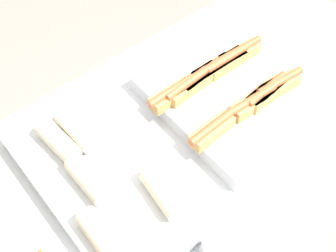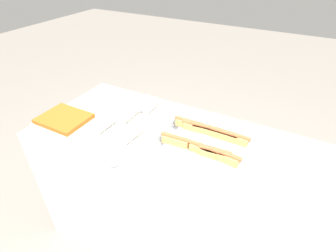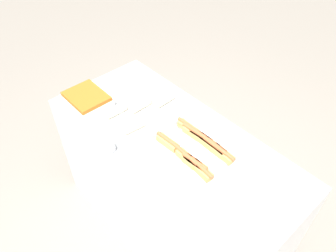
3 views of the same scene
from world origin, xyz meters
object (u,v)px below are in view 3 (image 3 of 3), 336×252
at_px(tray_hotdogs, 195,152).
at_px(tray_wraps, 146,115).
at_px(tray_side_front, 87,100).
at_px(serving_spoon_near, 110,147).

height_order(tray_hotdogs, tray_wraps, tray_wraps).
height_order(tray_side_front, serving_spoon_near, tray_side_front).
distance_m(tray_hotdogs, tray_side_front, 0.78).
bearing_deg(tray_wraps, tray_hotdogs, 0.60).
xyz_separation_m(tray_hotdogs, serving_spoon_near, (-0.34, -0.31, -0.01)).
relative_size(tray_hotdogs, tray_wraps, 0.83).
xyz_separation_m(tray_wraps, tray_side_front, (-0.36, -0.18, 0.00)).
bearing_deg(tray_wraps, tray_side_front, -152.68).
distance_m(tray_side_front, serving_spoon_near, 0.44).
relative_size(tray_wraps, tray_side_front, 1.92).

